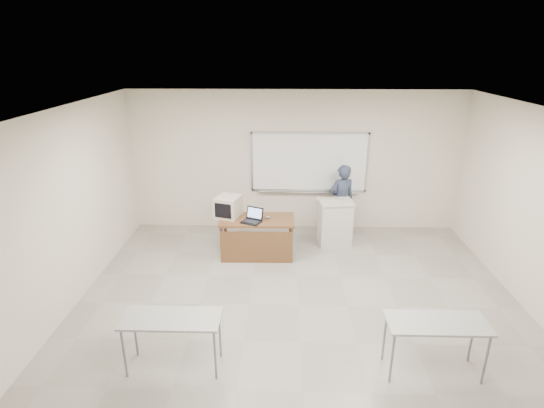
{
  "coord_description": "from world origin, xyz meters",
  "views": [
    {
      "loc": [
        -0.26,
        -4.79,
        3.82
      ],
      "look_at": [
        -0.45,
        2.2,
        1.2
      ],
      "focal_mm": 28.0,
      "sensor_mm": 36.0,
      "label": 1
    }
  ],
  "objects_px": {
    "instructor_desk": "(257,231)",
    "presenter": "(341,201)",
    "laptop": "(251,218)",
    "keyboard": "(328,199)",
    "crt_monitor": "(228,207)",
    "podium": "(335,223)",
    "mouse": "(268,217)",
    "whiteboard": "(309,163)"
  },
  "relations": [
    {
      "from": "instructor_desk",
      "to": "presenter",
      "type": "xyz_separation_m",
      "value": [
        1.71,
        1.1,
        0.23
      ]
    },
    {
      "from": "laptop",
      "to": "instructor_desk",
      "type": "bearing_deg",
      "value": 31.51
    },
    {
      "from": "keyboard",
      "to": "crt_monitor",
      "type": "bearing_deg",
      "value": -158.19
    },
    {
      "from": "podium",
      "to": "keyboard",
      "type": "distance_m",
      "value": 0.51
    },
    {
      "from": "presenter",
      "to": "instructor_desk",
      "type": "bearing_deg",
      "value": 12.46
    },
    {
      "from": "crt_monitor",
      "to": "podium",
      "type": "bearing_deg",
      "value": 27.88
    },
    {
      "from": "laptop",
      "to": "keyboard",
      "type": "xyz_separation_m",
      "value": [
        1.49,
        0.73,
        0.14
      ]
    },
    {
      "from": "instructor_desk",
      "to": "crt_monitor",
      "type": "bearing_deg",
      "value": 155.92
    },
    {
      "from": "mouse",
      "to": "presenter",
      "type": "distance_m",
      "value": 1.78
    },
    {
      "from": "whiteboard",
      "to": "presenter",
      "type": "height_order",
      "value": "whiteboard"
    },
    {
      "from": "podium",
      "to": "laptop",
      "type": "height_order",
      "value": "laptop"
    },
    {
      "from": "podium",
      "to": "laptop",
      "type": "xyz_separation_m",
      "value": [
        -1.64,
        -0.65,
        0.34
      ]
    },
    {
      "from": "whiteboard",
      "to": "podium",
      "type": "distance_m",
      "value": 1.41
    },
    {
      "from": "podium",
      "to": "presenter",
      "type": "relative_size",
      "value": 0.6
    },
    {
      "from": "podium",
      "to": "crt_monitor",
      "type": "relative_size",
      "value": 1.94
    },
    {
      "from": "instructor_desk",
      "to": "laptop",
      "type": "bearing_deg",
      "value": -173.82
    },
    {
      "from": "whiteboard",
      "to": "podium",
      "type": "relative_size",
      "value": 2.66
    },
    {
      "from": "instructor_desk",
      "to": "podium",
      "type": "height_order",
      "value": "podium"
    },
    {
      "from": "crt_monitor",
      "to": "mouse",
      "type": "bearing_deg",
      "value": 11.42
    },
    {
      "from": "whiteboard",
      "to": "podium",
      "type": "xyz_separation_m",
      "value": [
        0.5,
        -0.85,
        -1.01
      ]
    },
    {
      "from": "mouse",
      "to": "keyboard",
      "type": "xyz_separation_m",
      "value": [
        1.19,
        0.55,
        0.18
      ]
    },
    {
      "from": "whiteboard",
      "to": "mouse",
      "type": "xyz_separation_m",
      "value": [
        -0.84,
        -1.32,
        -0.71
      ]
    },
    {
      "from": "podium",
      "to": "crt_monitor",
      "type": "height_order",
      "value": "crt_monitor"
    },
    {
      "from": "whiteboard",
      "to": "presenter",
      "type": "bearing_deg",
      "value": -29.25
    },
    {
      "from": "keyboard",
      "to": "laptop",
      "type": "bearing_deg",
      "value": -146.05
    },
    {
      "from": "whiteboard",
      "to": "podium",
      "type": "height_order",
      "value": "whiteboard"
    },
    {
      "from": "instructor_desk",
      "to": "podium",
      "type": "relative_size",
      "value": 1.51
    },
    {
      "from": "crt_monitor",
      "to": "presenter",
      "type": "height_order",
      "value": "presenter"
    },
    {
      "from": "whiteboard",
      "to": "crt_monitor",
      "type": "relative_size",
      "value": 5.15
    },
    {
      "from": "instructor_desk",
      "to": "whiteboard",
      "type": "bearing_deg",
      "value": 54.05
    },
    {
      "from": "podium",
      "to": "keyboard",
      "type": "xyz_separation_m",
      "value": [
        -0.15,
        0.08,
        0.48
      ]
    },
    {
      "from": "podium",
      "to": "crt_monitor",
      "type": "distance_m",
      "value": 2.18
    },
    {
      "from": "laptop",
      "to": "mouse",
      "type": "relative_size",
      "value": 3.61
    },
    {
      "from": "laptop",
      "to": "presenter",
      "type": "bearing_deg",
      "value": 56.15
    },
    {
      "from": "podium",
      "to": "crt_monitor",
      "type": "xyz_separation_m",
      "value": [
        -2.09,
        -0.4,
        0.48
      ]
    },
    {
      "from": "crt_monitor",
      "to": "laptop",
      "type": "xyz_separation_m",
      "value": [
        0.45,
        -0.25,
        -0.14
      ]
    },
    {
      "from": "instructor_desk",
      "to": "podium",
      "type": "xyz_separation_m",
      "value": [
        1.54,
        0.63,
        -0.07
      ]
    },
    {
      "from": "laptop",
      "to": "keyboard",
      "type": "bearing_deg",
      "value": 50.46
    },
    {
      "from": "whiteboard",
      "to": "presenter",
      "type": "distance_m",
      "value": 1.04
    },
    {
      "from": "keyboard",
      "to": "presenter",
      "type": "distance_m",
      "value": 0.53
    },
    {
      "from": "laptop",
      "to": "mouse",
      "type": "distance_m",
      "value": 0.35
    },
    {
      "from": "podium",
      "to": "mouse",
      "type": "relative_size",
      "value": 9.93
    }
  ]
}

